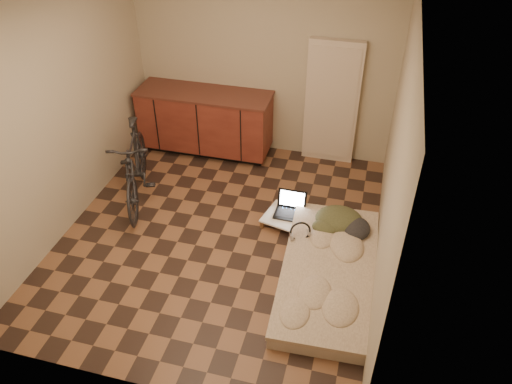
% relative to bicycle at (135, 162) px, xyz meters
% --- Properties ---
extents(room_shell, '(3.50, 4.00, 2.60)m').
position_rel_bicycle_xyz_m(room_shell, '(1.20, -0.42, 0.77)').
color(room_shell, brown).
rests_on(room_shell, ground).
extents(cabinets, '(1.84, 0.62, 0.91)m').
position_rel_bicycle_xyz_m(cabinets, '(0.45, 1.28, -0.07)').
color(cabinets, black).
rests_on(cabinets, ground).
extents(appliance_panel, '(0.70, 0.10, 1.70)m').
position_rel_bicycle_xyz_m(appliance_panel, '(2.15, 1.52, 0.32)').
color(appliance_panel, beige).
rests_on(appliance_panel, ground).
extents(bicycle, '(1.01, 1.72, 1.07)m').
position_rel_bicycle_xyz_m(bicycle, '(0.00, 0.00, 0.00)').
color(bicycle, black).
rests_on(bicycle, ground).
extents(futon, '(1.05, 2.04, 0.17)m').
position_rel_bicycle_xyz_m(futon, '(2.50, -0.79, -0.45)').
color(futon, '#B7A692').
rests_on(futon, ground).
extents(clothing_pile, '(0.59, 0.50, 0.23)m').
position_rel_bicycle_xyz_m(clothing_pile, '(2.55, -0.11, -0.25)').
color(clothing_pile, '#3A3D24').
rests_on(clothing_pile, futon).
extents(headphones, '(0.33, 0.32, 0.17)m').
position_rel_bicycle_xyz_m(headphones, '(2.12, -0.43, -0.28)').
color(headphones, black).
rests_on(headphones, futon).
extents(lap_desk, '(0.80, 0.61, 0.12)m').
position_rel_bicycle_xyz_m(lap_desk, '(2.00, -0.07, -0.43)').
color(lap_desk, brown).
rests_on(lap_desk, ground).
extents(laptop, '(0.35, 0.31, 0.24)m').
position_rel_bicycle_xyz_m(laptop, '(1.92, 0.03, -0.37)').
color(laptop, black).
rests_on(laptop, lap_desk).
extents(mouse, '(0.09, 0.10, 0.03)m').
position_rel_bicycle_xyz_m(mouse, '(2.24, -0.13, -0.40)').
color(mouse, white).
rests_on(mouse, lap_desk).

